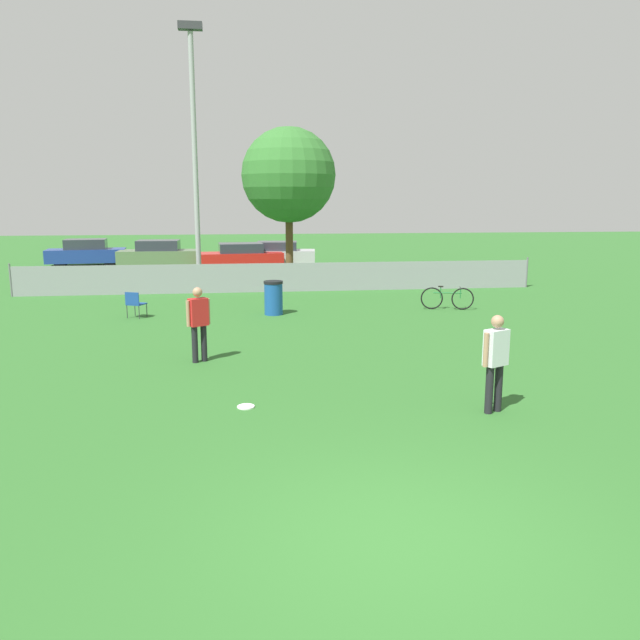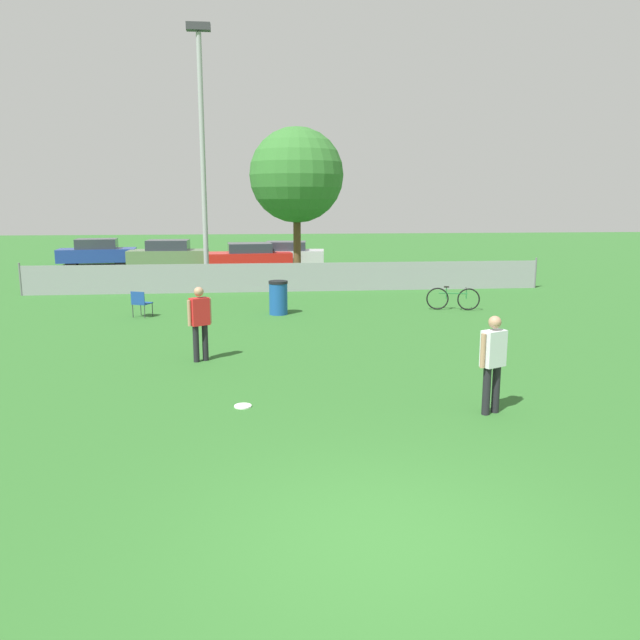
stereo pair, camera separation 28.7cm
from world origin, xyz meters
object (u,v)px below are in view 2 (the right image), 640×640
Objects in this scene: player_receiver_white at (493,358)px; folding_chair_sideline at (141,302)px; player_thrower_red at (200,319)px; parked_car_olive at (168,254)px; parked_car_blue at (97,253)px; bicycle_sideline at (453,299)px; parked_car_red at (250,256)px; frisbee_disc at (243,406)px; light_pole at (202,139)px; parked_car_silver at (286,253)px; tree_near_pole at (297,176)px; trash_bin at (278,298)px.

folding_chair_sideline is (-7.23, 9.43, -0.48)m from player_receiver_white.
player_thrower_red is 20.47m from parked_car_olive.
parked_car_blue reaches higher than parked_car_olive.
parked_car_red is (-6.52, 13.20, 0.27)m from bicycle_sideline.
player_receiver_white reaches higher than parked_car_blue.
parked_car_olive is 0.95× the size of parked_car_red.
parked_car_olive is at bearing 69.55° from player_thrower_red.
player_thrower_red is at bearing 106.67° from frisbee_disc.
player_receiver_white is 23.22m from parked_car_red.
light_pole is 6.12× the size of player_thrower_red.
parked_car_silver is at bearing 52.04° from player_thrower_red.
frisbee_disc is 22.11m from parked_car_red.
parked_car_blue is 0.99× the size of parked_car_silver.
parked_car_red is (-2.08, 5.33, -3.85)m from tree_near_pole.
player_thrower_red reaches higher than parked_car_red.
parked_car_olive is at bearing 133.87° from tree_near_pole.
trash_bin is (4.12, 0.04, 0.06)m from folding_chair_sideline.
trash_bin is at bearing -87.76° from parked_car_silver.
folding_chair_sideline is at bearing 82.24° from player_thrower_red.
player_thrower_red is at bearing 136.29° from folding_chair_sideline.
parked_car_red is at bearing -15.77° from parked_car_olive.
parked_car_olive is 6.21m from parked_car_silver.
tree_near_pole is at bearing -98.75° from folding_chair_sideline.
tree_near_pole reaches higher than parked_car_red.
parked_car_silver is (-4.59, 14.42, 0.28)m from bicycle_sideline.
tree_near_pole is 17.48m from frisbee_disc.
bicycle_sideline is (9.71, 0.23, -0.09)m from folding_chair_sideline.
frisbee_disc is 0.29× the size of trash_bin.
light_pole is at bearing 96.32° from frisbee_disc.
frisbee_disc is at bearing 144.05° from player_receiver_white.
parked_car_red reaches higher than parked_car_silver.
parked_car_red is at bearing 89.96° from frisbee_disc.
trash_bin is at bearing 83.76° from frisbee_disc.
bicycle_sideline is at bearing -60.56° from tree_near_pole.
parked_car_olive is at bearing 100.34° from frisbee_disc.
parked_car_olive is (-5.22, 14.67, 0.15)m from trash_bin.
bicycle_sideline is 0.40× the size of parked_car_olive.
tree_near_pole reaches higher than trash_bin.
parked_car_red is at bearing 57.31° from player_thrower_red.
folding_chair_sideline is 16.64m from parked_car_blue.
player_receiver_white is 0.39× the size of parked_car_blue.
parked_car_blue is (-10.28, 7.77, -3.80)m from tree_near_pole.
light_pole is 2.30× the size of parked_car_red.
parked_car_blue is at bearing -48.16° from folding_chair_sideline.
player_thrower_red is 5.49× the size of frisbee_disc.
player_thrower_red is 5.86m from trash_bin.
player_thrower_red is 1.58× the size of trash_bin.
bicycle_sideline is (6.53, 8.90, 0.35)m from frisbee_disc.
tree_near_pole is 14.36m from player_thrower_red.
folding_chair_sideline is 0.76× the size of trash_bin.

